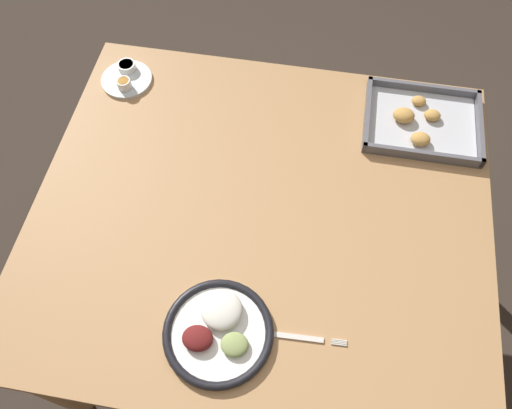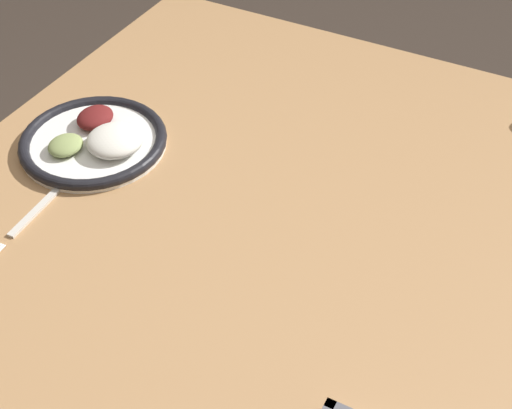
# 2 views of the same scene
# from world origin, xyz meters

# --- Properties ---
(dining_table) EXTENTS (1.19, 1.05, 0.74)m
(dining_table) POSITION_xyz_m (0.00, 0.00, 0.64)
(dining_table) COLOR #AD7F51
(dining_table) RESTS_ON ground_plane
(dinner_plate) EXTENTS (0.25, 0.25, 0.05)m
(dinner_plate) POSITION_xyz_m (-0.04, -0.33, 0.75)
(dinner_plate) COLOR white
(dinner_plate) RESTS_ON dining_table
(fork) EXTENTS (0.22, 0.02, 0.00)m
(fork) POSITION_xyz_m (0.13, -0.31, 0.74)
(fork) COLOR silver
(fork) RESTS_ON dining_table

